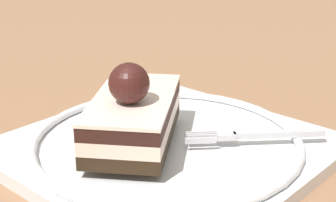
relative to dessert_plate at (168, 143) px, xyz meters
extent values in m
plane|color=#916748|center=(0.00, 0.00, -0.01)|extent=(2.40, 2.40, 0.00)
cube|color=white|center=(0.00, 0.00, 0.00)|extent=(0.30, 0.30, 0.01)
torus|color=white|center=(0.00, 0.00, 0.01)|extent=(0.28, 0.28, 0.01)
cube|color=black|center=(0.02, 0.02, 0.02)|extent=(0.10, 0.14, 0.01)
cube|color=#F7D8C1|center=(0.02, 0.02, 0.03)|extent=(0.10, 0.14, 0.01)
cube|color=black|center=(0.02, 0.02, 0.04)|extent=(0.10, 0.14, 0.01)
cube|color=#F7E1CC|center=(0.02, 0.02, 0.05)|extent=(0.11, 0.14, 0.00)
sphere|color=#3A1815|center=(0.01, 0.04, 0.06)|extent=(0.03, 0.03, 0.03)
cube|color=silver|center=(-0.09, -0.04, 0.01)|extent=(0.07, 0.05, 0.00)
cube|color=silver|center=(-0.05, -0.01, 0.01)|extent=(0.02, 0.02, 0.00)
cube|color=silver|center=(-0.03, -0.01, 0.01)|extent=(0.02, 0.02, 0.00)
cube|color=silver|center=(-0.03, 0.00, 0.01)|extent=(0.02, 0.02, 0.00)
cube|color=silver|center=(-0.03, 0.00, 0.01)|extent=(0.02, 0.02, 0.00)
cube|color=silver|center=(-0.03, 0.00, 0.01)|extent=(0.02, 0.02, 0.00)
camera|label=1|loc=(-0.20, 0.36, 0.19)|focal=54.47mm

